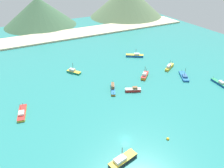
{
  "coord_description": "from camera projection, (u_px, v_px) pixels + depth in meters",
  "views": [
    {
      "loc": [
        -29.5,
        -46.6,
        53.92
      ],
      "look_at": [
        11.6,
        32.11,
        2.06
      ],
      "focal_mm": 35.0,
      "sensor_mm": 36.0,
      "label": 1
    }
  ],
  "objects": [
    {
      "name": "beach_strip",
      "position": [
        45.0,
        38.0,
        165.98
      ],
      "size": [
        247.0,
        24.3,
        1.2
      ],
      "primitive_type": "cube",
      "color": "#C6B793",
      "rests_on": "ground"
    },
    {
      "name": "fishing_boat_3",
      "position": [
        184.0,
        76.0,
        112.53
      ],
      "size": [
        7.77,
        10.64,
        5.7
      ],
      "color": "#1E5BA8",
      "rests_on": "ground"
    },
    {
      "name": "fishing_boat_0",
      "position": [
        145.0,
        75.0,
        112.61
      ],
      "size": [
        7.65,
        7.36,
        6.14
      ],
      "color": "orange",
      "rests_on": "ground"
    },
    {
      "name": "fishing_boat_10",
      "position": [
        73.0,
        71.0,
        116.87
      ],
      "size": [
        6.55,
        7.99,
        5.53
      ],
      "color": "#198466",
      "rests_on": "ground"
    },
    {
      "name": "fishing_boat_2",
      "position": [
        122.0,
        160.0,
        65.76
      ],
      "size": [
        9.89,
        4.86,
        6.3
      ],
      "color": "#232328",
      "rests_on": "ground"
    },
    {
      "name": "fishing_boat_1",
      "position": [
        133.0,
        90.0,
        100.74
      ],
      "size": [
        7.44,
        4.77,
        2.83
      ],
      "color": "red",
      "rests_on": "ground"
    },
    {
      "name": "fishing_boat_12",
      "position": [
        169.0,
        67.0,
        121.23
      ],
      "size": [
        9.14,
        6.37,
        4.97
      ],
      "color": "gold",
      "rests_on": "ground"
    },
    {
      "name": "buoy_2",
      "position": [
        168.0,
        139.0,
        74.38
      ],
      "size": [
        1.07,
        1.07,
        1.07
      ],
      "color": "gold",
      "rests_on": "ground"
    },
    {
      "name": "fishing_boat_11",
      "position": [
        113.0,
        88.0,
        101.72
      ],
      "size": [
        6.06,
        10.06,
        5.0
      ],
      "color": "orange",
      "rests_on": "ground"
    },
    {
      "name": "ground",
      "position": [
        91.0,
        97.0,
        97.74
      ],
      "size": [
        260.0,
        280.0,
        0.5
      ],
      "color": "teal"
    },
    {
      "name": "fishing_boat_13",
      "position": [
        22.0,
        113.0,
        86.04
      ],
      "size": [
        5.1,
        10.99,
        5.08
      ],
      "color": "gold",
      "rests_on": "ground"
    },
    {
      "name": "fishing_boat_5",
      "position": [
        135.0,
        55.0,
        135.81
      ],
      "size": [
        10.43,
        8.02,
        5.25
      ],
      "color": "#1E5BA8",
      "rests_on": "ground"
    },
    {
      "name": "hill_central",
      "position": [
        39.0,
        11.0,
        192.75
      ],
      "size": [
        63.58,
        63.58,
        24.34
      ],
      "color": "#3D6042",
      "rests_on": "ground"
    },
    {
      "name": "hill_east",
      "position": [
        127.0,
        1.0,
        220.99
      ],
      "size": [
        74.9,
        74.9,
        30.34
      ],
      "color": "#56704C",
      "rests_on": "ground"
    },
    {
      "name": "fishing_boat_7",
      "position": [
        219.0,
        83.0,
        106.48
      ],
      "size": [
        3.12,
        9.55,
        2.03
      ],
      "color": "#14478C",
      "rests_on": "ground"
    }
  ]
}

